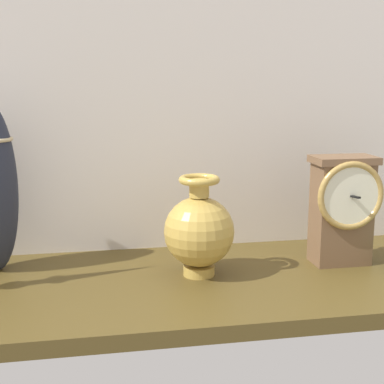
# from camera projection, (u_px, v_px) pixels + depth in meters

# --- Properties ---
(ground_plane) EXTENTS (1.00, 0.36, 0.02)m
(ground_plane) POSITION_uv_depth(u_px,v_px,m) (194.00, 285.00, 0.89)
(ground_plane) COLOR #51411C
(back_wall) EXTENTS (1.20, 0.02, 0.65)m
(back_wall) POSITION_uv_depth(u_px,v_px,m) (175.00, 71.00, 1.00)
(back_wall) COLOR silver
(back_wall) RESTS_ON ground_plane
(mantel_clock) EXTENTS (0.11, 0.09, 0.18)m
(mantel_clock) POSITION_uv_depth(u_px,v_px,m) (343.00, 208.00, 0.94)
(mantel_clock) COLOR brown
(mantel_clock) RESTS_ON ground_plane
(brass_vase_bulbous) EXTENTS (0.11, 0.11, 0.16)m
(brass_vase_bulbous) POSITION_uv_depth(u_px,v_px,m) (199.00, 230.00, 0.89)
(brass_vase_bulbous) COLOR gold
(brass_vase_bulbous) RESTS_ON ground_plane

